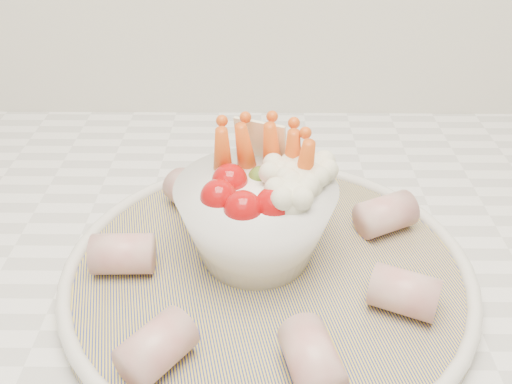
{
  "coord_description": "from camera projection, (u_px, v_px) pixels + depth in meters",
  "views": [
    {
      "loc": [
        0.17,
        1.06,
        1.25
      ],
      "look_at": [
        0.17,
        1.44,
        1.0
      ],
      "focal_mm": 40.0,
      "sensor_mm": 36.0,
      "label": 1
    }
  ],
  "objects": [
    {
      "name": "serving_platter",
      "position": [
        268.0,
        272.0,
        0.48
      ],
      "size": [
        0.41,
        0.41,
        0.02
      ],
      "color": "navy",
      "rests_on": "kitchen_counter"
    },
    {
      "name": "veggie_bowl",
      "position": [
        260.0,
        212.0,
        0.47
      ],
      "size": [
        0.13,
        0.13,
        0.11
      ],
      "color": "white",
      "rests_on": "serving_platter"
    },
    {
      "name": "cured_meat_rolls",
      "position": [
        267.0,
        252.0,
        0.47
      ],
      "size": [
        0.28,
        0.29,
        0.03
      ],
      "color": "#B45452",
      "rests_on": "serving_platter"
    }
  ]
}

